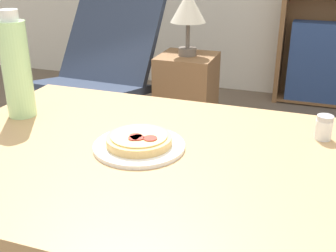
% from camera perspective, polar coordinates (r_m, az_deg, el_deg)
% --- Properties ---
extents(dining_table, '(1.32, 0.75, 0.72)m').
position_cam_1_polar(dining_table, '(1.00, 4.38, -9.64)').
color(dining_table, tan).
rests_on(dining_table, ground_plane).
extents(pizza_on_plate, '(0.22, 0.22, 0.04)m').
position_cam_1_polar(pizza_on_plate, '(1.00, -3.93, -2.26)').
color(pizza_on_plate, white).
rests_on(pizza_on_plate, dining_table).
extents(drink_bottle, '(0.08, 0.08, 0.29)m').
position_cam_1_polar(drink_bottle, '(1.23, -19.85, 7.42)').
color(drink_bottle, '#B7EAA3').
rests_on(drink_bottle, dining_table).
extents(salt_shaker, '(0.04, 0.04, 0.06)m').
position_cam_1_polar(salt_shaker, '(1.11, 20.37, -0.20)').
color(salt_shaker, white).
rests_on(salt_shaker, dining_table).
extents(lounge_chair_near, '(0.66, 0.79, 0.88)m').
position_cam_1_polar(lounge_chair_near, '(2.80, -9.03, 4.48)').
color(lounge_chair_near, black).
rests_on(lounge_chair_near, ground_plane).
extents(side_table, '(0.34, 0.34, 0.56)m').
position_cam_1_polar(side_table, '(2.68, 2.53, 3.74)').
color(side_table, brown).
rests_on(side_table, ground_plane).
extents(table_lamp, '(0.21, 0.21, 0.38)m').
position_cam_1_polar(table_lamp, '(2.55, 2.75, 15.47)').
color(table_lamp, '#665B51').
rests_on(table_lamp, side_table).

